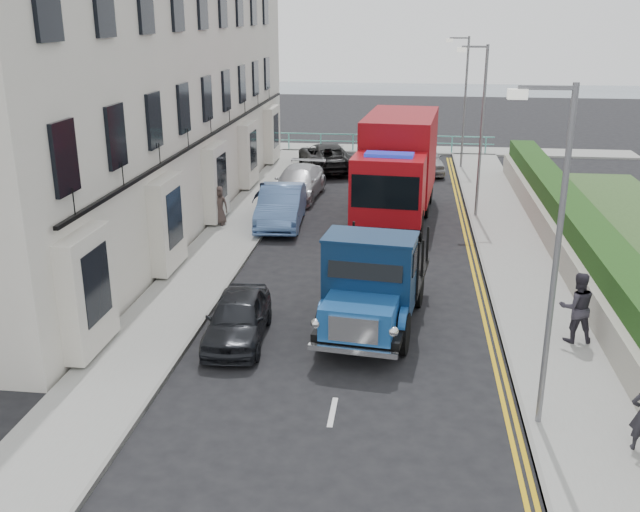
{
  "coord_description": "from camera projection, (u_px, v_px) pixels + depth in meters",
  "views": [
    {
      "loc": [
        1.4,
        -15.36,
        8.17
      ],
      "look_at": [
        -1.05,
        4.23,
        1.4
      ],
      "focal_mm": 40.0,
      "sensor_mm": 36.0,
      "label": 1
    }
  ],
  "objects": [
    {
      "name": "ground",
      "position": [
        341.0,
        369.0,
        17.23
      ],
      "size": [
        120.0,
        120.0,
        0.0
      ],
      "primitive_type": "plane",
      "color": "black",
      "rests_on": "ground"
    },
    {
      "name": "sea_plane",
      "position": [
        397.0,
        96.0,
        73.55
      ],
      "size": [
        120.0,
        120.0,
        0.0
      ],
      "primitive_type": "plane",
      "color": "#4C5C68",
      "rests_on": "ground"
    },
    {
      "name": "pedestrian_west_far",
      "position": [
        219.0,
        205.0,
        28.27
      ],
      "size": [
        0.8,
        0.54,
        1.57
      ],
      "primitive_type": "imported",
      "rotation": [
        0.0,
        0.0,
        -0.06
      ],
      "color": "#3F322D",
      "rests_on": "pavement_west"
    },
    {
      "name": "garden_east",
      "position": [
        575.0,
        235.0,
        24.54
      ],
      "size": [
        1.45,
        28.0,
        1.75
      ],
      "color": "#B2AD9E",
      "rests_on": "ground"
    },
    {
      "name": "terrace_west",
      "position": [
        137.0,
        39.0,
        28.22
      ],
      "size": [
        6.31,
        30.2,
        14.25
      ],
      "color": "silver",
      "rests_on": "ground"
    },
    {
      "name": "red_lorry",
      "position": [
        398.0,
        165.0,
        29.24
      ],
      "size": [
        3.36,
        8.19,
        4.19
      ],
      "rotation": [
        0.0,
        0.0,
        -0.08
      ],
      "color": "black",
      "rests_on": "ground"
    },
    {
      "name": "lamp_near",
      "position": [
        551.0,
        243.0,
        13.57
      ],
      "size": [
        1.23,
        0.18,
        7.0
      ],
      "color": "slate",
      "rests_on": "ground"
    },
    {
      "name": "bedford_lorry",
      "position": [
        370.0,
        289.0,
        18.72
      ],
      "size": [
        2.94,
        6.04,
        2.76
      ],
      "rotation": [
        0.0,
        0.0,
        -0.12
      ],
      "color": "black",
      "rests_on": "ground"
    },
    {
      "name": "pedestrian_east_far",
      "position": [
        577.0,
        307.0,
        18.14
      ],
      "size": [
        0.97,
        0.8,
        1.87
      ],
      "primitive_type": "imported",
      "rotation": [
        0.0,
        0.0,
        3.24
      ],
      "color": "#2F2C36",
      "rests_on": "pavement_east"
    },
    {
      "name": "parked_car_rear",
      "position": [
        298.0,
        183.0,
        32.91
      ],
      "size": [
        2.33,
        5.03,
        1.42
      ],
      "primitive_type": "imported",
      "rotation": [
        0.0,
        0.0,
        -0.07
      ],
      "color": "#B5B6BB",
      "rests_on": "ground"
    },
    {
      "name": "parked_car_front",
      "position": [
        238.0,
        318.0,
        18.56
      ],
      "size": [
        1.72,
        3.79,
        1.26
      ],
      "primitive_type": "imported",
      "rotation": [
        0.0,
        0.0,
        0.06
      ],
      "color": "black",
      "rests_on": "ground"
    },
    {
      "name": "pavement_west",
      "position": [
        225.0,
        244.0,
        26.27
      ],
      "size": [
        2.4,
        38.0,
        0.12
      ],
      "primitive_type": "cube",
      "color": "gray",
      "rests_on": "ground"
    },
    {
      "name": "lamp_far",
      "position": [
        463.0,
        95.0,
        37.97
      ],
      "size": [
        1.23,
        0.18,
        7.0
      ],
      "color": "slate",
      "rests_on": "ground"
    },
    {
      "name": "pedestrian_west_near",
      "position": [
        263.0,
        201.0,
        29.0
      ],
      "size": [
        0.97,
        0.71,
        1.54
      ],
      "primitive_type": "imported",
      "rotation": [
        0.0,
        0.0,
        3.56
      ],
      "color": "#1C2232",
      "rests_on": "pavement_west"
    },
    {
      "name": "lamp_mid",
      "position": [
        479.0,
        122.0,
        28.59
      ],
      "size": [
        1.23,
        0.18,
        7.0
      ],
      "color": "slate",
      "rests_on": "ground"
    },
    {
      "name": "pavement_east",
      "position": [
        516.0,
        256.0,
        25.04
      ],
      "size": [
        2.6,
        38.0,
        0.12
      ],
      "primitive_type": "cube",
      "color": "gray",
      "rests_on": "ground"
    },
    {
      "name": "seafront_car_right",
      "position": [
        423.0,
        158.0,
        38.17
      ],
      "size": [
        2.52,
        4.66,
        1.51
      ],
      "primitive_type": "imported",
      "rotation": [
        0.0,
        0.0,
        0.17
      ],
      "color": "#A1A2A5",
      "rests_on": "ground"
    },
    {
      "name": "parked_car_mid",
      "position": [
        281.0,
        206.0,
        28.66
      ],
      "size": [
        1.96,
        4.88,
        1.58
      ],
      "primitive_type": "imported",
      "rotation": [
        0.0,
        0.0,
        0.06
      ],
      "color": "#557BB7",
      "rests_on": "ground"
    },
    {
      "name": "seafront_car_left",
      "position": [
        326.0,
        157.0,
        38.59
      ],
      "size": [
        3.96,
        5.87,
        1.49
      ],
      "primitive_type": "imported",
      "rotation": [
        0.0,
        0.0,
        3.44
      ],
      "color": "black",
      "rests_on": "ground"
    },
    {
      "name": "promenade",
      "position": [
        386.0,
        149.0,
        44.43
      ],
      "size": [
        30.0,
        2.5,
        0.12
      ],
      "primitive_type": "cube",
      "color": "gray",
      "rests_on": "ground"
    },
    {
      "name": "seafront_railing",
      "position": [
        386.0,
        143.0,
        43.51
      ],
      "size": [
        13.0,
        0.08,
        1.11
      ],
      "color": "#59B2A5",
      "rests_on": "ground"
    }
  ]
}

